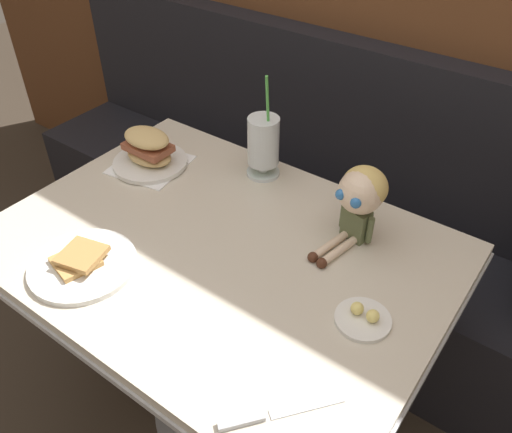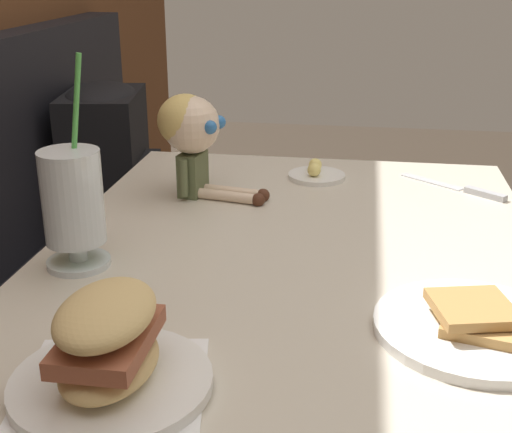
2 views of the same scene
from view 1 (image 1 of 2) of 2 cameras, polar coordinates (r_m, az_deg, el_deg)
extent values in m
cube|color=black|center=(2.01, 7.32, -4.89)|extent=(2.60, 0.48, 0.45)
cube|color=black|center=(1.86, 11.56, 9.72)|extent=(2.60, 0.10, 0.55)
cube|color=beige|center=(1.31, -4.05, -3.54)|extent=(1.10, 0.80, 0.03)
cube|color=#B7BABF|center=(1.33, -4.00, -4.27)|extent=(1.11, 0.81, 0.02)
cylinder|color=#A5A8AD|center=(1.57, -3.45, -13.21)|extent=(0.14, 0.14, 0.65)
cylinder|color=gray|center=(1.86, -3.02, -19.80)|extent=(0.48, 0.48, 0.04)
cylinder|color=white|center=(1.30, -18.21, -5.03)|extent=(0.25, 0.25, 0.01)
cube|color=tan|center=(1.29, -18.90, -4.62)|extent=(0.12, 0.12, 0.01)
cube|color=#B78447|center=(1.28, -18.35, -3.96)|extent=(0.11, 0.11, 0.01)
cylinder|color=silver|center=(1.54, 0.77, 4.81)|extent=(0.10, 0.10, 0.01)
cylinder|color=silver|center=(1.53, 0.77, 5.43)|extent=(0.03, 0.03, 0.03)
cylinder|color=silver|center=(1.48, 0.80, 8.17)|extent=(0.09, 0.09, 0.14)
cylinder|color=#ADE0A8|center=(1.49, 0.80, 7.95)|extent=(0.08, 0.08, 0.13)
cylinder|color=#51B74C|center=(1.42, 1.30, 11.17)|extent=(0.02, 0.04, 0.22)
cube|color=white|center=(1.61, -11.33, 5.52)|extent=(0.23, 0.23, 0.00)
cylinder|color=white|center=(1.61, -11.36, 5.76)|extent=(0.22, 0.22, 0.01)
ellipsoid|color=tan|center=(1.59, -11.47, 6.50)|extent=(0.15, 0.10, 0.04)
cube|color=#995138|center=(1.58, -11.60, 7.35)|extent=(0.14, 0.09, 0.02)
ellipsoid|color=tan|center=(1.56, -11.75, 8.35)|extent=(0.15, 0.10, 0.04)
cylinder|color=white|center=(1.15, 11.47, -10.87)|extent=(0.12, 0.12, 0.01)
sphere|color=#F4E07A|center=(1.14, 10.89, -9.73)|extent=(0.03, 0.03, 0.03)
sphere|color=#F4E07A|center=(1.13, 12.52, -10.46)|extent=(0.03, 0.03, 0.03)
cube|color=silver|center=(1.02, 5.52, -19.72)|extent=(0.10, 0.12, 0.00)
cube|color=#B2B5BA|center=(0.99, -1.60, -21.25)|extent=(0.07, 0.08, 0.01)
cube|color=#5B6642|center=(1.32, 10.78, -0.76)|extent=(0.07, 0.05, 0.08)
sphere|color=beige|center=(1.26, 11.30, 2.67)|extent=(0.11, 0.11, 0.11)
ellipsoid|color=#D8B766|center=(1.26, 11.68, 3.18)|extent=(0.13, 0.12, 0.10)
sphere|color=#2D6BB2|center=(1.23, 9.15, 2.37)|extent=(0.03, 0.03, 0.03)
sphere|color=#2D6BB2|center=(1.21, 10.74, 1.45)|extent=(0.03, 0.03, 0.03)
cylinder|color=beige|center=(1.29, 7.94, -3.13)|extent=(0.04, 0.12, 0.02)
cylinder|color=beige|center=(1.28, 8.89, -3.74)|extent=(0.04, 0.12, 0.02)
sphere|color=#4C2819|center=(1.26, 6.16, -4.40)|extent=(0.03, 0.03, 0.03)
sphere|color=#4C2819|center=(1.25, 7.12, -5.03)|extent=(0.03, 0.03, 0.03)
cylinder|color=#5B6642|center=(1.33, 9.43, 0.20)|extent=(0.02, 0.02, 0.07)
cylinder|color=#5B6642|center=(1.30, 12.21, -1.45)|extent=(0.02, 0.02, 0.07)
camera|label=2|loc=(1.80, -33.89, 19.23)|focal=48.33mm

